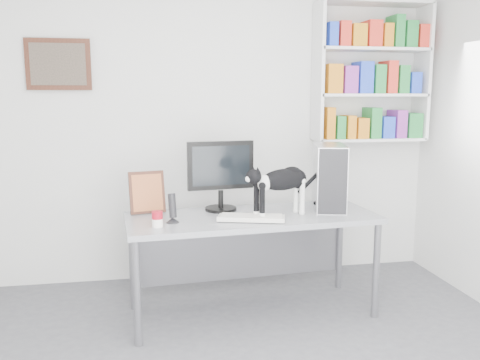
# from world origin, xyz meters

# --- Properties ---
(room) EXTENTS (4.01, 4.01, 2.70)m
(room) POSITION_xyz_m (0.00, 0.00, 1.35)
(room) COLOR #58595E
(room) RESTS_ON ground
(bookshelf) EXTENTS (1.03, 0.28, 1.24)m
(bookshelf) POSITION_xyz_m (1.40, 1.85, 1.85)
(bookshelf) COLOR silver
(bookshelf) RESTS_ON room
(wall_art) EXTENTS (0.52, 0.04, 0.42)m
(wall_art) POSITION_xyz_m (-1.30, 1.97, 1.90)
(wall_art) COLOR #4A2517
(wall_art) RESTS_ON room
(desk) EXTENTS (1.90, 0.86, 0.77)m
(desk) POSITION_xyz_m (0.16, 1.09, 0.38)
(desk) COLOR gray
(desk) RESTS_ON room
(monitor) EXTENTS (0.54, 0.30, 0.55)m
(monitor) POSITION_xyz_m (-0.05, 1.29, 1.04)
(monitor) COLOR black
(monitor) RESTS_ON desk
(keyboard) EXTENTS (0.51, 0.30, 0.04)m
(keyboard) POSITION_xyz_m (0.12, 0.94, 0.79)
(keyboard) COLOR beige
(keyboard) RESTS_ON desk
(pc_tower) EXTENTS (0.34, 0.54, 0.50)m
(pc_tower) POSITION_xyz_m (0.80, 1.23, 1.02)
(pc_tower) COLOR #B9B8BD
(pc_tower) RESTS_ON desk
(speaker) EXTENTS (0.12, 0.12, 0.22)m
(speaker) POSITION_xyz_m (-0.44, 0.97, 0.88)
(speaker) COLOR black
(speaker) RESTS_ON desk
(leaning_print) EXTENTS (0.28, 0.15, 0.33)m
(leaning_print) POSITION_xyz_m (-0.61, 1.30, 0.93)
(leaning_print) COLOR #4A2517
(leaning_print) RESTS_ON desk
(soup_can) EXTENTS (0.09, 0.09, 0.11)m
(soup_can) POSITION_xyz_m (-0.54, 0.87, 0.82)
(soup_can) COLOR maroon
(soup_can) RESTS_ON desk
(cat) EXTENTS (0.61, 0.39, 0.37)m
(cat) POSITION_xyz_m (0.36, 1.01, 0.95)
(cat) COLOR black
(cat) RESTS_ON desk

